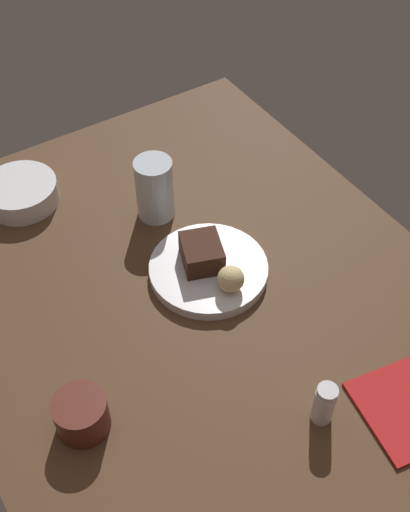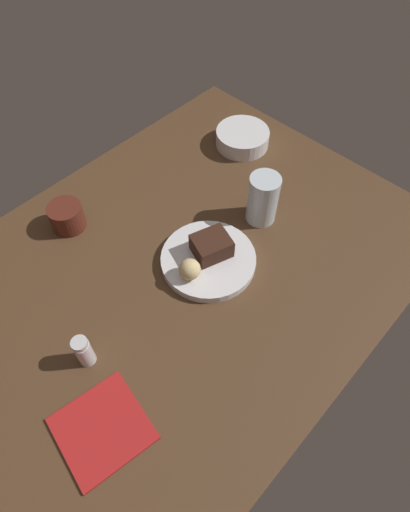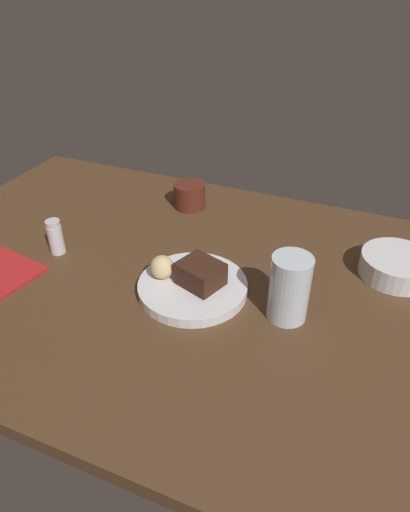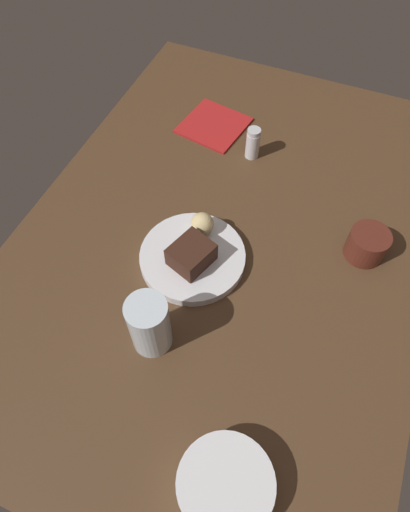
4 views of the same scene
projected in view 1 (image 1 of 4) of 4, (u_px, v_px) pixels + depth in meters
dining_table at (216, 320)px, 108.44cm from camera, size 120.00×84.00×3.00cm
dessert_plate at (208, 269)px, 112.87cm from camera, size 21.31×21.31×2.02cm
chocolate_cake_slice at (202, 253)px, 111.06cm from camera, size 9.72×9.06×4.63cm
bread_roll at (231, 279)px, 107.03cm from camera, size 4.69×4.69×4.69cm
salt_shaker at (324, 404)px, 91.81cm from camera, size 3.26×3.26×7.88cm
water_glass at (155, 189)px, 119.32cm from camera, size 7.25×7.25×12.67cm
side_bowl at (21, 193)px, 124.67cm from camera, size 14.65×14.65×4.48cm
coffee_cup at (81, 415)px, 91.47cm from camera, size 8.01×8.01×6.29cm
folded_napkin at (410, 407)px, 95.42cm from camera, size 17.21×17.14×0.60cm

